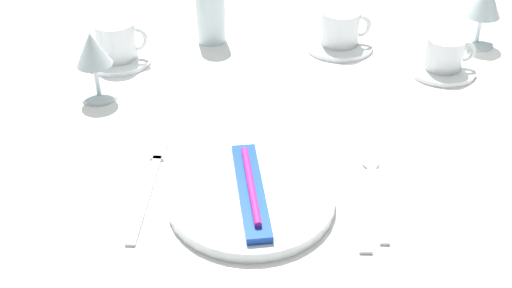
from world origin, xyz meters
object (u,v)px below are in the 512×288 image
dinner_knife (357,198)px  coffee_cup_right (341,27)px  dinner_plate (251,198)px  coffee_cup_far (445,52)px  spoon_soup (374,184)px  coffee_cup_left (117,40)px  wine_glass_far (485,2)px  drink_tumbler (211,17)px  wine_glass_right (93,54)px  toothbrush_package (251,190)px  fork_outer (149,186)px

dinner_knife → coffee_cup_right: 0.48m
dinner_plate → coffee_cup_far: size_ratio=2.56×
spoon_soup → coffee_cup_left: bearing=142.7°
dinner_knife → wine_glass_far: (0.28, 0.51, 0.09)m
coffee_cup_right → drink_tumbler: bearing=177.3°
spoon_soup → drink_tumbler: (-0.30, 0.46, 0.05)m
dinner_plate → dinner_knife: (0.15, 0.02, -0.01)m
dinner_knife → drink_tumbler: size_ratio=1.94×
wine_glass_right → dinner_knife: bearing=-29.6°
dinner_plate → coffee_cup_left: bearing=125.1°
toothbrush_package → wine_glass_far: wine_glass_far is taller
coffee_cup_right → coffee_cup_far: size_ratio=1.07×
dinner_plate → coffee_cup_left: coffee_cup_left is taller
fork_outer → wine_glass_far: 0.77m
dinner_plate → drink_tumbler: (-0.12, 0.51, 0.04)m
coffee_cup_far → wine_glass_right: 0.65m
fork_outer → dinner_knife: (0.31, -0.01, 0.00)m
toothbrush_package → coffee_cup_far: size_ratio=2.24×
drink_tumbler → dinner_knife: bearing=-61.1°
dinner_plate → wine_glass_right: (-0.29, 0.27, 0.08)m
dinner_knife → coffee_cup_far: 0.43m
fork_outer → wine_glass_right: size_ratio=1.79×
coffee_cup_left → spoon_soup: bearing=-37.3°
fork_outer → drink_tumbler: bearing=85.3°
coffee_cup_left → coffee_cup_right: coffee_cup_left is taller
fork_outer → coffee_cup_right: (0.30, 0.47, 0.04)m
dinner_plate → coffee_cup_right: (0.15, 0.50, 0.04)m
dinner_knife → wine_glass_right: bearing=150.4°
wine_glass_far → toothbrush_package: bearing=-129.3°
coffee_cup_far → spoon_soup: bearing=-113.9°
spoon_soup → coffee_cup_far: 0.39m
dinner_plate → dinner_knife: bearing=7.1°
toothbrush_package → dinner_knife: toothbrush_package is taller
coffee_cup_right → dinner_plate: bearing=-106.5°
spoon_soup → coffee_cup_far: (0.16, 0.36, 0.04)m
dinner_knife → coffee_cup_right: bearing=90.8°
toothbrush_package → wine_glass_right: 0.41m
fork_outer → coffee_cup_far: size_ratio=2.44×
toothbrush_package → spoon_soup: size_ratio=1.04×
coffee_cup_left → wine_glass_right: 0.14m
drink_tumbler → coffee_cup_far: bearing=-12.5°
fork_outer → drink_tumbler: 0.49m
coffee_cup_right → wine_glass_far: (0.28, 0.03, 0.05)m
toothbrush_package → wine_glass_right: bearing=137.0°
drink_tumbler → wine_glass_right: bearing=-126.8°
dinner_plate → coffee_cup_left: (-0.29, 0.41, 0.04)m
spoon_soup → coffee_cup_left: 0.59m
wine_glass_right → wine_glass_far: (0.72, 0.25, 0.00)m
fork_outer → drink_tumbler: drink_tumbler is taller
toothbrush_package → dinner_knife: bearing=7.1°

